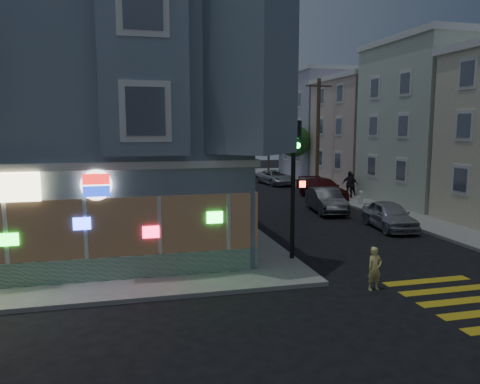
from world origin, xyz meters
name	(u,v)px	position (x,y,z in m)	size (l,w,h in m)	color
ground	(259,318)	(0.00, 0.00, 0.00)	(120.00, 120.00, 0.00)	black
sidewalk_ne	(439,187)	(23.00, 23.00, 0.07)	(24.00, 42.00, 0.15)	gray
corner_building	(66,115)	(-6.00, 10.98, 5.82)	(14.60, 14.60, 11.40)	slate
row_house_b	(466,125)	(19.50, 16.00, 5.40)	(12.00, 8.60, 10.50)	beige
row_house_c	(393,134)	(19.50, 25.00, 4.65)	(12.00, 8.60, 9.00)	beige
row_house_d	(346,126)	(19.50, 34.00, 5.40)	(12.00, 8.60, 10.50)	#A4A1B1
utility_pole	(318,133)	(12.00, 24.00, 4.80)	(2.20, 0.30, 9.00)	#4C3826
street_tree_near	(294,141)	(12.20, 30.00, 3.94)	(3.00, 3.00, 5.30)	#4C3826
street_tree_far	(269,139)	(12.20, 38.00, 3.94)	(3.00, 3.00, 5.30)	#4C3826
running_child	(375,269)	(4.28, 1.32, 0.71)	(0.52, 0.34, 1.43)	#F8E87F
pedestrian_a	(351,185)	(13.00, 19.91, 0.98)	(0.81, 0.63, 1.66)	black
pedestrian_b	(350,185)	(12.38, 18.91, 1.12)	(1.14, 0.47, 1.94)	#27242D
parked_car_a	(389,215)	(9.80, 9.42, 0.72)	(1.71, 4.24, 1.45)	#A9ABB1
parked_car_b	(326,200)	(8.60, 14.62, 0.76)	(1.60, 4.59, 1.51)	#37393C
parked_car_c	(323,189)	(10.70, 19.82, 0.75)	(2.10, 5.17, 1.50)	#501214
parked_car_d	(276,177)	(10.05, 28.89, 0.67)	(2.23, 4.83, 1.34)	#A2A6AC
traffic_signal	(295,166)	(2.82, 4.86, 3.79)	(0.65, 0.60, 5.38)	black
fire_hydrant	(361,197)	(11.86, 16.26, 0.62)	(0.51, 0.30, 0.89)	white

